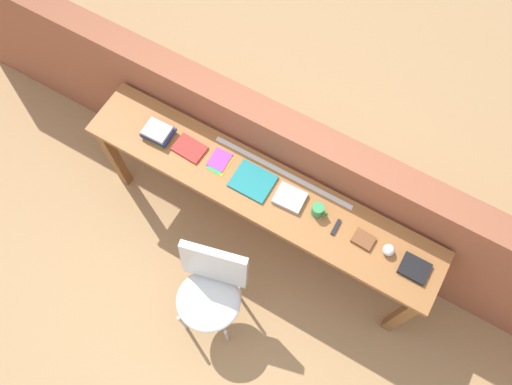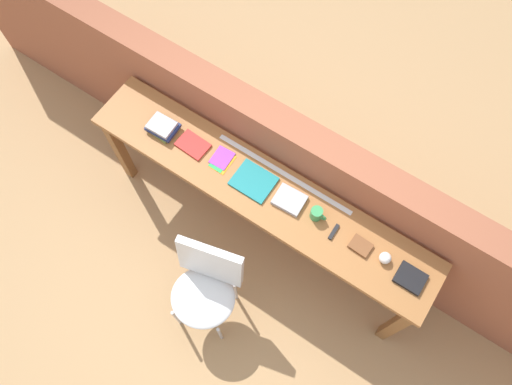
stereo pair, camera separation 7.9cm
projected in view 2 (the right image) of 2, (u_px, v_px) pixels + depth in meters
The scene contains 15 objects.
ground_plane at pixel (238, 262), 3.92m from camera, with size 40.00×40.00×0.00m, color tan.
brick_wall_back at pixel (286, 168), 3.58m from camera, with size 6.00×0.20×1.19m, color #935138.
sideboard at pixel (260, 196), 3.34m from camera, with size 2.50×0.44×0.88m.
chair_white_moulded at pixel (206, 286), 3.31m from camera, with size 0.54×0.55×0.89m.
book_stack_leftmost at pixel (162, 127), 3.35m from camera, with size 0.21×0.17×0.08m.
magazine_cycling at pixel (193, 145), 3.33m from camera, with size 0.21×0.15×0.02m, color red.
pamphlet_pile_colourful at pixel (222, 160), 3.29m from camera, with size 0.14×0.18×0.01m.
book_open_centre at pixel (254, 181), 3.22m from camera, with size 0.26×0.22×0.02m, color #19757A.
book_grey_hardcover at pixel (289, 200), 3.16m from camera, with size 0.19×0.16×0.03m, color #9E9EA3.
mug at pixel (317, 214), 3.09m from camera, with size 0.11×0.08×0.09m.
multitool_folded at pixel (334, 232), 3.08m from camera, with size 0.02×0.11×0.02m, color black.
leather_journal_brown at pixel (360, 246), 3.04m from camera, with size 0.13×0.10×0.02m, color brown.
sports_ball_small at pixel (385, 258), 2.99m from camera, with size 0.07×0.07×0.07m, color silver.
book_repair_rightmost at pixel (410, 278), 2.96m from camera, with size 0.17×0.14×0.03m, color black.
ruler_metal_back_edge at pixel (284, 174), 3.25m from camera, with size 1.01×0.03×0.00m, color silver.
Camera 2 is at (0.70, -0.80, 3.82)m, focal length 35.00 mm.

